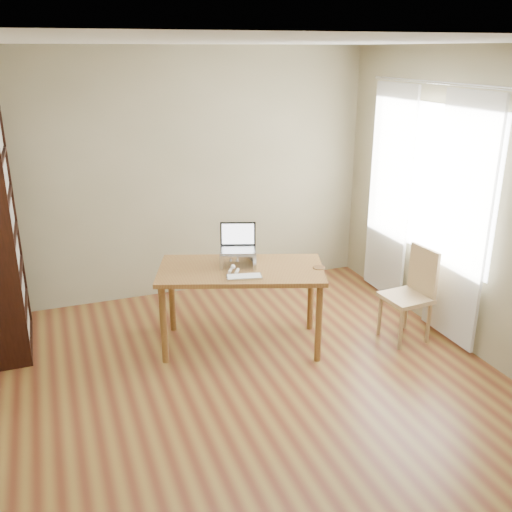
{
  "coord_description": "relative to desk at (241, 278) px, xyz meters",
  "views": [
    {
      "loc": [
        -1.39,
        -3.56,
        2.56
      ],
      "look_at": [
        0.25,
        0.82,
        0.85
      ],
      "focal_mm": 40.0,
      "sensor_mm": 36.0,
      "label": 1
    }
  ],
  "objects": [
    {
      "name": "coaster",
      "position": [
        0.64,
        -0.23,
        0.1
      ],
      "size": [
        0.11,
        0.11,
        0.01
      ],
      "primitive_type": "cylinder",
      "color": "brown",
      "rests_on": "desk"
    },
    {
      "name": "room",
      "position": [
        -0.08,
        -0.83,
        0.65
      ],
      "size": [
        4.04,
        4.54,
        2.64
      ],
      "color": "#5A2A17",
      "rests_on": "ground"
    },
    {
      "name": "laptop_stand",
      "position": [
        -0.0,
        0.08,
        0.18
      ],
      "size": [
        0.32,
        0.25,
        0.13
      ],
      "rotation": [
        0.0,
        0.0,
        -0.34
      ],
      "color": "silver",
      "rests_on": "desk"
    },
    {
      "name": "desk",
      "position": [
        0.0,
        0.0,
        0.0
      ],
      "size": [
        1.6,
        1.16,
        0.75
      ],
      "rotation": [
        0.0,
        0.0,
        -0.34
      ],
      "color": "brown",
      "rests_on": "ground"
    },
    {
      "name": "keyboard",
      "position": [
        -0.05,
        -0.22,
        0.1
      ],
      "size": [
        0.32,
        0.19,
        0.02
      ],
      "rotation": [
        0.0,
        0.0,
        -0.23
      ],
      "color": "silver",
      "rests_on": "desk"
    },
    {
      "name": "cat",
      "position": [
        -0.02,
        0.11,
        0.15
      ],
      "size": [
        0.23,
        0.47,
        0.13
      ],
      "rotation": [
        0.0,
        0.0,
        -0.51
      ],
      "color": "#484238",
      "rests_on": "desk"
    },
    {
      "name": "laptop",
      "position": [
        -0.0,
        0.14,
        0.28
      ],
      "size": [
        0.37,
        0.36,
        0.22
      ],
      "rotation": [
        0.0,
        0.0,
        -0.34
      ],
      "color": "silver",
      "rests_on": "laptop_stand"
    },
    {
      "name": "curtains",
      "position": [
        1.81,
        -0.04,
        0.51
      ],
      "size": [
        0.03,
        1.9,
        2.25
      ],
      "color": "white",
      "rests_on": "ground"
    },
    {
      "name": "chair",
      "position": [
        1.52,
        -0.42,
        -0.19
      ],
      "size": [
        0.41,
        0.41,
        0.87
      ],
      "rotation": [
        0.0,
        0.0,
        0.08
      ],
      "color": "#A08357",
      "rests_on": "ground"
    }
  ]
}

